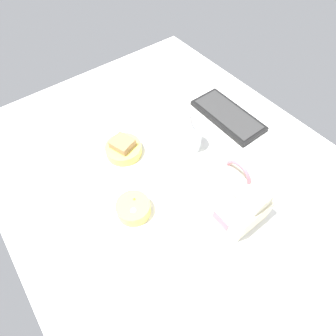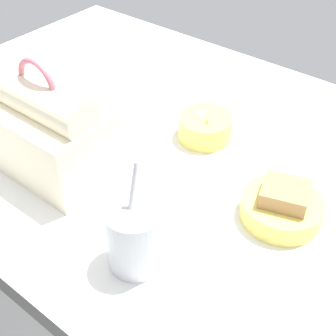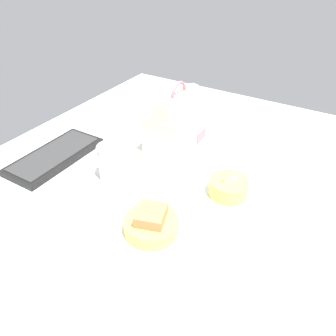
{
  "view_description": "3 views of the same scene",
  "coord_description": "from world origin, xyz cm",
  "px_view_note": "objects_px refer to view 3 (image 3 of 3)",
  "views": [
    {
      "loc": [
        39.02,
        -32.99,
        77.25
      ],
      "look_at": [
        0.12,
        -3.01,
        7.0
      ],
      "focal_mm": 28.0,
      "sensor_mm": 36.0,
      "label": 1
    },
    {
      "loc": [
        -36.51,
        42.91,
        56.36
      ],
      "look_at": [
        0.12,
        -3.01,
        7.0
      ],
      "focal_mm": 50.0,
      "sensor_mm": 36.0,
      "label": 2
    },
    {
      "loc": [
        -62.57,
        -40.95,
        59.2
      ],
      "look_at": [
        0.12,
        -3.01,
        7.0
      ],
      "focal_mm": 35.0,
      "sensor_mm": 36.0,
      "label": 3
    }
  ],
  "objects_px": {
    "lunch_bag": "(178,122)",
    "bento_bowl_snacks": "(228,187)",
    "bento_bowl_sandwich": "(151,223)",
    "soup_cup": "(113,161)",
    "keyboard": "(55,156)"
  },
  "relations": [
    {
      "from": "lunch_bag",
      "to": "bento_bowl_snacks",
      "type": "height_order",
      "value": "lunch_bag"
    },
    {
      "from": "lunch_bag",
      "to": "bento_bowl_sandwich",
      "type": "bearing_deg",
      "value": -159.0
    },
    {
      "from": "bento_bowl_snacks",
      "to": "bento_bowl_sandwich",
      "type": "bearing_deg",
      "value": 155.28
    },
    {
      "from": "lunch_bag",
      "to": "soup_cup",
      "type": "distance_m",
      "value": 0.27
    },
    {
      "from": "keyboard",
      "to": "bento_bowl_sandwich",
      "type": "height_order",
      "value": "bento_bowl_sandwich"
    },
    {
      "from": "lunch_bag",
      "to": "bento_bowl_snacks",
      "type": "bearing_deg",
      "value": -122.67
    },
    {
      "from": "keyboard",
      "to": "soup_cup",
      "type": "bearing_deg",
      "value": -84.41
    },
    {
      "from": "soup_cup",
      "to": "bento_bowl_snacks",
      "type": "distance_m",
      "value": 0.33
    },
    {
      "from": "keyboard",
      "to": "lunch_bag",
      "type": "relative_size",
      "value": 1.39
    },
    {
      "from": "keyboard",
      "to": "bento_bowl_snacks",
      "type": "height_order",
      "value": "bento_bowl_snacks"
    },
    {
      "from": "lunch_bag",
      "to": "bento_bowl_snacks",
      "type": "distance_m",
      "value": 0.3
    },
    {
      "from": "keyboard",
      "to": "bento_bowl_snacks",
      "type": "relative_size",
      "value": 2.88
    },
    {
      "from": "keyboard",
      "to": "bento_bowl_sandwich",
      "type": "distance_m",
      "value": 0.44
    },
    {
      "from": "bento_bowl_snacks",
      "to": "keyboard",
      "type": "bearing_deg",
      "value": 102.69
    },
    {
      "from": "keyboard",
      "to": "soup_cup",
      "type": "relative_size",
      "value": 1.74
    }
  ]
}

